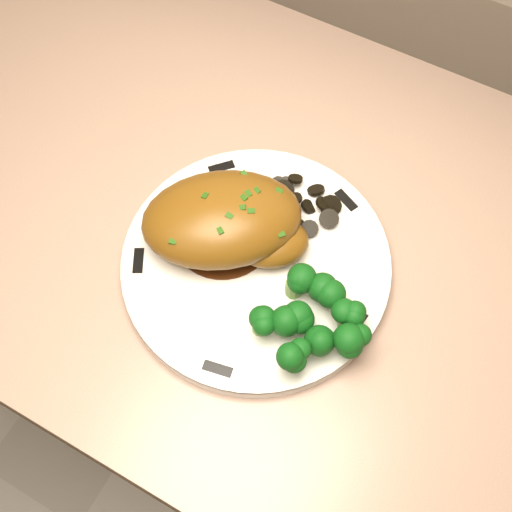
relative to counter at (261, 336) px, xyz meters
The scene contains 11 objects.
counter is the anchor object (origin of this frame).
plate 0.42m from the counter, 68.50° to the right, with size 0.29×0.29×0.02m, color silver.
rim_accent_0 0.43m from the counter, 34.87° to the left, with size 0.03×0.01×0.00m, color black.
rim_accent_1 0.43m from the counter, 160.71° to the left, with size 0.03×0.01×0.00m, color black.
rim_accent_2 0.45m from the counter, 124.82° to the right, with size 0.03×0.01×0.00m, color black.
rim_accent_3 0.46m from the counter, 75.13° to the right, with size 0.03×0.01×0.00m, color black.
rim_accent_4 0.45m from the counter, 26.89° to the right, with size 0.03×0.01×0.00m, color black.
gravy_pool 0.42m from the counter, 113.60° to the right, with size 0.11×0.11×0.00m, color #3C1B0A.
chicken_breast 0.46m from the counter, 107.52° to the right, with size 0.21×0.19×0.07m.
mushroom_pile 0.43m from the counter, 15.36° to the left, with size 0.09×0.07×0.02m.
broccoli_florets 0.47m from the counter, 43.14° to the right, with size 0.11×0.10×0.04m.
Camera 1 is at (0.37, 1.35, 1.44)m, focal length 45.00 mm.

